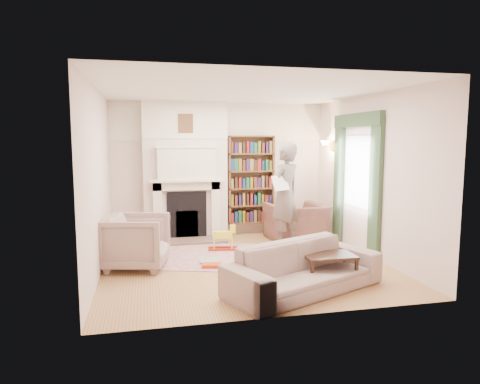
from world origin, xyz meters
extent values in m
plane|color=olive|center=(0.00, 0.00, 0.00)|extent=(4.50, 4.50, 0.00)
plane|color=white|center=(0.00, 0.00, 2.80)|extent=(4.50, 4.50, 0.00)
plane|color=beige|center=(0.00, 2.25, 1.40)|extent=(4.50, 0.00, 4.50)
plane|color=beige|center=(0.00, -2.25, 1.40)|extent=(4.50, 0.00, 4.50)
plane|color=beige|center=(-2.25, 0.00, 1.40)|extent=(0.00, 4.50, 4.50)
plane|color=beige|center=(2.25, 0.00, 1.40)|extent=(0.00, 4.50, 4.50)
cube|color=beige|center=(-0.75, 2.08, 1.40)|extent=(1.70, 0.35, 2.80)
cube|color=silver|center=(-0.75, 1.79, 1.22)|extent=(1.47, 0.24, 0.05)
cube|color=black|center=(-0.75, 1.88, 0.50)|extent=(0.80, 0.06, 0.96)
cube|color=silver|center=(-0.75, 1.81, 1.55)|extent=(1.15, 0.18, 0.62)
cube|color=brown|center=(0.65, 2.12, 1.18)|extent=(1.00, 0.24, 1.85)
cube|color=silver|center=(2.23, 0.40, 1.45)|extent=(0.02, 0.90, 1.30)
cube|color=#2B4129|center=(2.20, -0.30, 1.20)|extent=(0.07, 0.32, 2.40)
cube|color=#2B4129|center=(2.20, 1.10, 1.20)|extent=(0.07, 0.32, 2.40)
cube|color=#2B4129|center=(2.19, 0.40, 2.38)|extent=(0.09, 1.70, 0.24)
cube|color=#C6AA95|center=(-0.21, 0.41, 0.01)|extent=(2.76, 2.40, 0.01)
imported|color=#4A2A27|center=(1.43, 1.40, 0.36)|extent=(1.21, 1.08, 0.73)
imported|color=#B8A898|center=(-1.71, 0.06, 0.43)|extent=(1.12, 1.10, 0.85)
imported|color=#A49D88|center=(0.50, -1.50, 0.32)|extent=(2.38, 1.68, 0.65)
imported|color=#60544D|center=(0.98, 0.80, 0.99)|extent=(0.86, 0.79, 1.98)
cube|color=white|center=(0.83, 0.60, 1.25)|extent=(0.40, 0.31, 0.27)
cylinder|color=#A1A3A8|center=(-1.19, 1.88, 0.28)|extent=(0.28, 0.28, 0.55)
cube|color=gold|center=(-0.55, 0.14, 0.03)|extent=(0.37, 0.37, 0.03)
cube|color=#B73414|center=(-0.56, -0.18, 0.04)|extent=(0.33, 0.24, 0.05)
cube|color=red|center=(0.58, -0.26, 0.02)|extent=(0.27, 0.22, 0.02)
cube|color=red|center=(0.19, -0.57, 0.02)|extent=(0.29, 0.30, 0.02)
camera|label=1|loc=(-1.55, -6.74, 2.02)|focal=32.00mm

